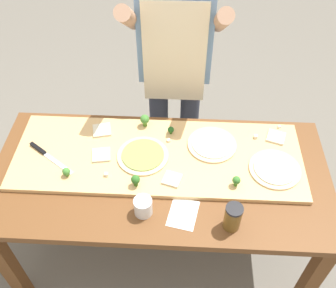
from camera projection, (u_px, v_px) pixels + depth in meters
name	position (u px, v px, depth m)	size (l,w,h in m)	color
ground_plane	(162.00, 249.00, 2.47)	(8.00, 8.00, 0.00)	#6B665B
prep_table	(161.00, 185.00, 1.97)	(1.67, 0.79, 0.78)	brown
cutting_board	(158.00, 156.00, 1.95)	(1.45, 0.50, 0.02)	tan
chefs_knife	(45.00, 154.00, 1.94)	(0.27, 0.20, 0.02)	#B7BABF
pizza_whole_white_garlic	(212.00, 144.00, 1.98)	(0.25, 0.25, 0.02)	beige
pizza_whole_pesto_green	(143.00, 155.00, 1.93)	(0.26, 0.26, 0.02)	beige
pizza_whole_cheese_artichoke	(275.00, 169.00, 1.87)	(0.25, 0.25, 0.02)	beige
pizza_slice_near_left	(101.00, 155.00, 1.94)	(0.09, 0.09, 0.01)	beige
pizza_slice_far_left	(276.00, 137.00, 2.02)	(0.09, 0.09, 0.01)	beige
pizza_slice_far_right	(172.00, 179.00, 1.83)	(0.08, 0.08, 0.01)	beige
pizza_slice_near_right	(102.00, 130.00, 2.06)	(0.09, 0.09, 0.01)	beige
broccoli_floret_front_right	(66.00, 172.00, 1.83)	(0.04, 0.04, 0.05)	#487A23
broccoli_floret_center_left	(171.00, 130.00, 2.03)	(0.03, 0.03, 0.04)	#2C5915
broccoli_floret_front_left	(145.00, 120.00, 2.06)	(0.05, 0.05, 0.07)	#487A23
broccoli_floret_back_left	(136.00, 180.00, 1.79)	(0.04, 0.04, 0.06)	#366618
broccoli_floret_front_mid	(236.00, 181.00, 1.79)	(0.04, 0.04, 0.06)	#3F7220
cheese_crumble_a	(256.00, 137.00, 2.02)	(0.02, 0.02, 0.02)	silver
cheese_crumble_b	(106.00, 174.00, 1.85)	(0.02, 0.02, 0.02)	silver
cheese_crumble_c	(169.00, 140.00, 2.00)	(0.01, 0.01, 0.01)	white
cheese_crumble_d	(279.00, 127.00, 2.07)	(0.01, 0.01, 0.01)	white
flour_cup	(143.00, 207.00, 1.71)	(0.08, 0.08, 0.09)	white
sauce_jar	(233.00, 217.00, 1.64)	(0.08, 0.08, 0.14)	brown
recipe_note	(183.00, 213.00, 1.73)	(0.12, 0.16, 0.00)	white
cook_center	(175.00, 59.00, 2.18)	(0.54, 0.39, 1.67)	#333847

